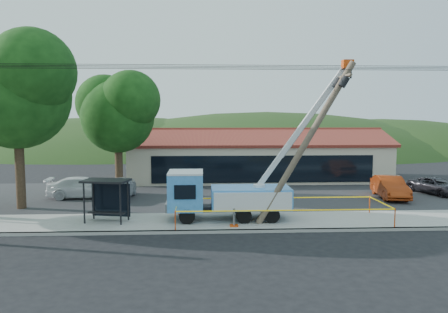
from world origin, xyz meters
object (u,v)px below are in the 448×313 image
car_silver (119,200)px  utility_truck (226,193)px  car_red (390,199)px  bus_shelter (107,191)px  car_dark (436,195)px  leaning_pole (310,135)px  car_white (84,199)px

car_silver → utility_truck: bearing=-39.2°
car_silver → car_red: size_ratio=0.95×
car_silver → bus_shelter: bearing=-81.1°
bus_shelter → car_dark: size_ratio=0.61×
leaning_pole → car_white: bearing=149.9°
bus_shelter → car_dark: bus_shelter is taller
bus_shelter → car_red: bus_shelter is taller
leaning_pole → car_dark: bearing=35.7°
car_white → car_red: bearing=-96.7°
car_silver → car_white: size_ratio=0.88×
car_silver → car_red: (18.56, -0.55, 0.00)m
car_silver → car_dark: car_silver is taller
car_red → utility_truck: bearing=-146.5°
car_silver → car_red: car_red is taller
bus_shelter → leaning_pole: bearing=6.5°
car_white → bus_shelter: bearing=-159.7°
leaning_pole → car_dark: 14.78m
car_silver → car_dark: bearing=5.3°
bus_shelter → car_dark: bearing=29.7°
bus_shelter → car_white: bearing=125.4°
utility_truck → leaning_pole: bearing=-13.7°
car_red → car_dark: (4.04, 1.31, 0.00)m
utility_truck → car_red: 13.09m
bus_shelter → utility_truck: bearing=12.6°
utility_truck → car_silver: utility_truck is taller
leaning_pole → car_silver: (-11.23, 7.40, -4.75)m
bus_shelter → car_dark: 23.20m
utility_truck → car_red: bearing=26.5°
bus_shelter → car_red: bearing=29.7°
leaning_pole → car_dark: (11.37, 8.16, -4.75)m
utility_truck → bus_shelter: utility_truck is taller
car_red → leaning_pole: bearing=-129.9°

